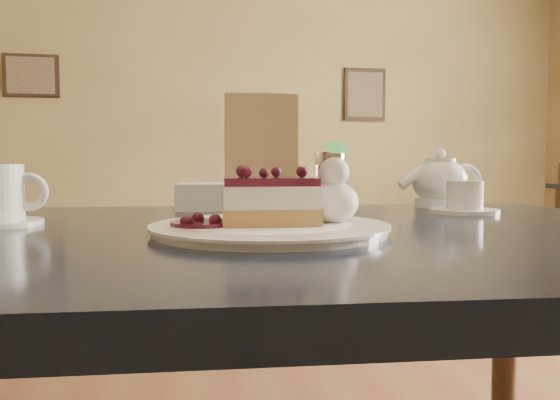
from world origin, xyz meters
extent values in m
cube|color=tan|center=(0.00, 5.00, 1.50)|extent=(8.00, 0.02, 3.00)
cube|color=black|center=(-1.50, 4.97, 1.70)|extent=(0.50, 0.03, 0.40)
cube|color=black|center=(1.80, 4.97, 1.60)|extent=(0.45, 0.03, 0.55)
cube|color=black|center=(-0.07, 0.20, 0.77)|extent=(1.33, 0.95, 0.04)
cylinder|color=black|center=(0.53, 0.51, 0.38)|extent=(0.05, 0.05, 0.75)
cylinder|color=white|center=(-0.08, 0.15, 0.80)|extent=(0.31, 0.31, 0.01)
cube|color=tan|center=(-0.08, 0.15, 0.82)|extent=(0.13, 0.10, 0.02)
cube|color=white|center=(-0.08, 0.15, 0.84)|extent=(0.13, 0.10, 0.03)
cube|color=black|center=(-0.08, 0.15, 0.86)|extent=(0.13, 0.10, 0.01)
ellipsoid|color=white|center=(0.01, 0.15, 0.83)|extent=(0.07, 0.07, 0.06)
cylinder|color=black|center=(-0.17, 0.15, 0.81)|extent=(0.08, 0.08, 0.01)
torus|color=white|center=(-0.42, 0.32, 0.84)|extent=(0.06, 0.01, 0.06)
cylinder|color=white|center=(0.33, 0.37, 0.80)|extent=(0.13, 0.13, 0.01)
cylinder|color=white|center=(0.33, 0.37, 0.83)|extent=(0.07, 0.07, 0.05)
ellipsoid|color=white|center=(0.36, 0.50, 0.84)|extent=(0.12, 0.12, 0.10)
cylinder|color=white|center=(0.36, 0.50, 0.90)|extent=(0.06, 0.06, 0.01)
cylinder|color=white|center=(0.28, 0.50, 0.84)|extent=(0.06, 0.02, 0.05)
cube|color=#D1C486|center=(-0.03, 0.52, 0.91)|extent=(0.15, 0.04, 0.23)
cylinder|color=white|center=(0.11, 0.51, 0.84)|extent=(0.06, 0.06, 0.09)
cylinder|color=silver|center=(0.11, 0.51, 0.90)|extent=(0.06, 0.06, 0.03)
cube|color=white|center=(-0.13, 0.55, 0.82)|extent=(0.14, 0.14, 0.05)
cylinder|color=black|center=(2.80, 3.24, 0.34)|extent=(0.04, 0.04, 0.68)
camera|label=1|loc=(-0.20, -0.57, 0.89)|focal=35.00mm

